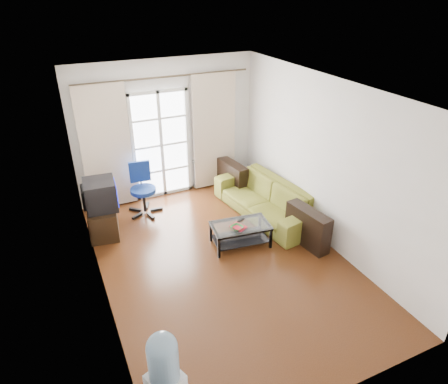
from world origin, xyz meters
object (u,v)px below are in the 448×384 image
object	(u,v)px
task_chair	(144,199)
tv_stand	(104,221)
crt_tv	(99,195)
coffee_table	(240,232)
sofa	(265,199)

from	to	relation	value
task_chair	tv_stand	bearing A→B (deg)	-146.68
crt_tv	tv_stand	bearing A→B (deg)	-82.36
coffee_table	sofa	bearing A→B (deg)	38.17
sofa	tv_stand	world-z (taller)	sofa
sofa	tv_stand	xyz separation A→B (m)	(-2.86, 0.59, -0.07)
sofa	crt_tv	xyz separation A→B (m)	(-2.86, 0.62, 0.43)
sofa	coffee_table	distance (m)	1.10
tv_stand	task_chair	distance (m)	0.93
coffee_table	task_chair	xyz separation A→B (m)	(-1.17, 1.71, 0.04)
sofa	crt_tv	bearing A→B (deg)	-110.15
tv_stand	coffee_table	bearing A→B (deg)	-23.56
task_chair	sofa	bearing A→B (deg)	-21.80
sofa	tv_stand	bearing A→B (deg)	-109.68
tv_stand	task_chair	xyz separation A→B (m)	(0.82, 0.44, 0.03)
crt_tv	coffee_table	bearing A→B (deg)	-28.20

